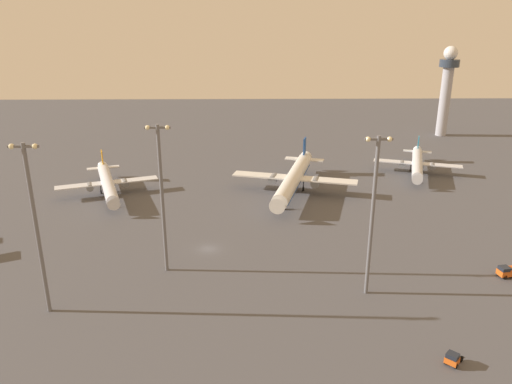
% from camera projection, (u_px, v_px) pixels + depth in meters
% --- Properties ---
extents(ground_plane, '(416.00, 416.00, 0.00)m').
position_uv_depth(ground_plane, '(209.00, 249.00, 109.40)').
color(ground_plane, '#4C4C51').
extents(control_tower, '(8.00, 8.00, 36.97)m').
position_uv_depth(control_tower, '(447.00, 85.00, 205.88)').
color(control_tower, '#A8A8B2').
rests_on(control_tower, ground).
extents(airplane_far_stand, '(35.97, 45.82, 11.94)m').
position_uv_depth(airplane_far_stand, '(294.00, 178.00, 142.49)').
color(airplane_far_stand, silver).
rests_on(airplane_far_stand, ground).
extents(airplane_terminal_side, '(27.91, 35.45, 9.39)m').
position_uv_depth(airplane_terminal_side, '(107.00, 183.00, 141.33)').
color(airplane_terminal_side, silver).
rests_on(airplane_terminal_side, ground).
extents(airplane_near_gate, '(27.29, 34.70, 9.13)m').
position_uv_depth(airplane_near_gate, '(417.00, 163.00, 160.33)').
color(airplane_near_gate, silver).
rests_on(airplane_near_gate, ground).
extents(cargo_loader, '(4.43, 2.68, 2.25)m').
position_uv_depth(cargo_loader, '(508.00, 271.00, 97.41)').
color(cargo_loader, '#D85919').
rests_on(cargo_loader, ground).
extents(pushback_tug, '(3.42, 3.47, 2.05)m').
position_uv_depth(pushback_tug, '(453.00, 359.00, 72.77)').
color(pushback_tug, '#D85919').
rests_on(pushback_tug, ground).
extents(apron_light_central, '(4.80, 0.90, 29.87)m').
position_uv_depth(apron_light_central, '(162.00, 192.00, 94.73)').
color(apron_light_central, slate).
rests_on(apron_light_central, ground).
extents(apron_light_east, '(4.80, 0.90, 30.11)m').
position_uv_depth(apron_light_east, '(35.00, 221.00, 80.80)').
color(apron_light_east, slate).
rests_on(apron_light_east, ground).
extents(apron_light_west, '(4.80, 0.90, 29.80)m').
position_uv_depth(apron_light_west, '(373.00, 209.00, 86.48)').
color(apron_light_west, slate).
rests_on(apron_light_west, ground).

